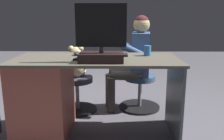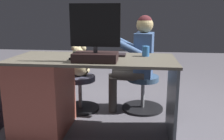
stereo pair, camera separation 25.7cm
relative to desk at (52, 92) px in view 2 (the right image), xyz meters
The scene contains 11 objects.
ground_plane 0.64m from the desk, 143.10° to the right, with size 10.00×10.00×0.00m, color #5B5861.
desk is the anchor object (origin of this frame).
monitor 0.70m from the desk, 160.38° to the left, with size 0.42×0.22×0.48m.
keyboard 0.62m from the desk, 164.65° to the right, with size 0.42×0.14×0.02m, color black.
computer_mouse 0.45m from the desk, 142.31° to the right, with size 0.06×0.10×0.04m, color #292F25.
cup 0.99m from the desk, behind, with size 0.07×0.07×0.10m, color #3372BF.
tv_remote 0.45m from the desk, 166.02° to the left, with size 0.04×0.15×0.02m, color black.
office_chair_teddy 0.60m from the desk, 102.81° to the right, with size 0.46×0.46×0.42m.
teddy_bear 0.62m from the desk, 102.52° to the right, with size 0.26×0.26×0.37m.
visitor_chair 1.12m from the desk, 143.03° to the right, with size 0.50×0.50×0.42m.
person 1.07m from the desk, 140.87° to the right, with size 0.54×0.52×1.13m.
Camera 2 is at (-0.44, 2.47, 1.14)m, focal length 38.87 mm.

